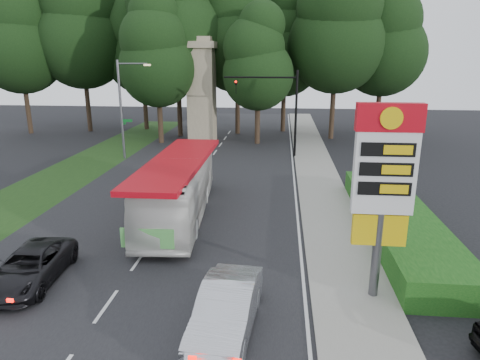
# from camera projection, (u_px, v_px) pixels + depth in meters

# --- Properties ---
(ground) EXTENTS (120.00, 120.00, 0.00)m
(ground) POSITION_uv_depth(u_px,v_px,m) (100.00, 315.00, 14.15)
(ground) COLOR black
(ground) RESTS_ON ground
(road_surface) EXTENTS (14.00, 80.00, 0.02)m
(road_surface) POSITION_uv_depth(u_px,v_px,m) (182.00, 199.00, 25.62)
(road_surface) COLOR black
(road_surface) RESTS_ON ground
(sidewalk_right) EXTENTS (3.00, 80.00, 0.12)m
(sidewalk_right) POSITION_uv_depth(u_px,v_px,m) (326.00, 203.00, 24.82)
(sidewalk_right) COLOR gray
(sidewalk_right) RESTS_ON ground
(grass_verge_left) EXTENTS (5.00, 50.00, 0.02)m
(grass_verge_left) POSITION_uv_depth(u_px,v_px,m) (76.00, 170.00, 32.23)
(grass_verge_left) COLOR #193814
(grass_verge_left) RESTS_ON ground
(hedge) EXTENTS (3.00, 14.00, 1.20)m
(hedge) POSITION_uv_depth(u_px,v_px,m) (397.00, 221.00, 20.57)
(hedge) COLOR #134713
(hedge) RESTS_ON ground
(gas_station_pylon) EXTENTS (2.10, 0.45, 6.85)m
(gas_station_pylon) POSITION_uv_depth(u_px,v_px,m) (384.00, 177.00, 13.97)
(gas_station_pylon) COLOR #59595E
(gas_station_pylon) RESTS_ON ground
(traffic_signal_mast) EXTENTS (6.10, 0.35, 7.20)m
(traffic_signal_mast) POSITION_uv_depth(u_px,v_px,m) (280.00, 101.00, 35.27)
(traffic_signal_mast) COLOR black
(traffic_signal_mast) RESTS_ON ground
(streetlight_signs) EXTENTS (2.75, 0.98, 8.00)m
(streetlight_signs) POSITION_uv_depth(u_px,v_px,m) (123.00, 105.00, 34.60)
(streetlight_signs) COLOR #59595E
(streetlight_signs) RESTS_ON ground
(monument) EXTENTS (3.00, 3.00, 10.05)m
(monument) POSITION_uv_depth(u_px,v_px,m) (202.00, 90.00, 41.60)
(monument) COLOR gray
(monument) RESTS_ON ground
(tree_far_west) EXTENTS (8.96, 8.96, 17.60)m
(tree_far_west) POSITION_uv_depth(u_px,v_px,m) (17.00, 32.00, 44.76)
(tree_far_west) COLOR #2D2116
(tree_far_west) RESTS_ON ground
(tree_west_mid) EXTENTS (9.80, 9.80, 19.25)m
(tree_west_mid) POSITION_uv_depth(u_px,v_px,m) (80.00, 23.00, 45.84)
(tree_west_mid) COLOR #2D2116
(tree_west_mid) RESTS_ON ground
(tree_west_near) EXTENTS (8.40, 8.40, 16.50)m
(tree_west_near) POSITION_uv_depth(u_px,v_px,m) (141.00, 40.00, 47.67)
(tree_west_near) COLOR #2D2116
(tree_west_near) RESTS_ON ground
(tree_center_left) EXTENTS (10.08, 10.08, 19.80)m
(tree_center_left) POSITION_uv_depth(u_px,v_px,m) (176.00, 17.00, 42.82)
(tree_center_left) COLOR #2D2116
(tree_center_left) RESTS_ON ground
(tree_center_right) EXTENTS (9.24, 9.24, 18.15)m
(tree_center_right) POSITION_uv_depth(u_px,v_px,m) (237.00, 29.00, 44.46)
(tree_center_right) COLOR #2D2116
(tree_center_right) RESTS_ON ground
(tree_east_near) EXTENTS (8.12, 8.12, 15.95)m
(tree_east_near) POSITION_uv_depth(u_px,v_px,m) (285.00, 43.00, 46.28)
(tree_east_near) COLOR #2D2116
(tree_east_near) RESTS_ON ground
(tree_east_mid) EXTENTS (9.52, 9.52, 18.70)m
(tree_east_mid) POSITION_uv_depth(u_px,v_px,m) (338.00, 23.00, 41.53)
(tree_east_mid) COLOR #2D2116
(tree_east_mid) RESTS_ON ground
(tree_far_east) EXTENTS (8.68, 8.68, 17.05)m
(tree_far_east) POSITION_uv_depth(u_px,v_px,m) (385.00, 35.00, 43.26)
(tree_far_east) COLOR #2D2116
(tree_far_east) RESTS_ON ground
(tree_monument_left) EXTENTS (7.28, 7.28, 14.30)m
(tree_monument_left) POSITION_uv_depth(u_px,v_px,m) (157.00, 52.00, 40.02)
(tree_monument_left) COLOR #2D2116
(tree_monument_left) RESTS_ON ground
(tree_monument_right) EXTENTS (6.72, 6.72, 13.20)m
(tree_monument_right) POSITION_uv_depth(u_px,v_px,m) (258.00, 59.00, 39.81)
(tree_monument_right) COLOR #2D2116
(tree_monument_right) RESTS_ON ground
(transit_bus) EXTENTS (3.46, 11.38, 3.12)m
(transit_bus) POSITION_uv_depth(u_px,v_px,m) (178.00, 188.00, 22.50)
(transit_bus) COLOR silver
(transit_bus) RESTS_ON ground
(sedan_silver) EXTENTS (2.03, 4.82, 1.55)m
(sedan_silver) POSITION_uv_depth(u_px,v_px,m) (227.00, 309.00, 13.13)
(sedan_silver) COLOR #B7B8BF
(sedan_silver) RESTS_ON ground
(suv_charcoal) EXTENTS (2.46, 4.76, 1.28)m
(suv_charcoal) POSITION_uv_depth(u_px,v_px,m) (30.00, 267.00, 16.05)
(suv_charcoal) COLOR black
(suv_charcoal) RESTS_ON ground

